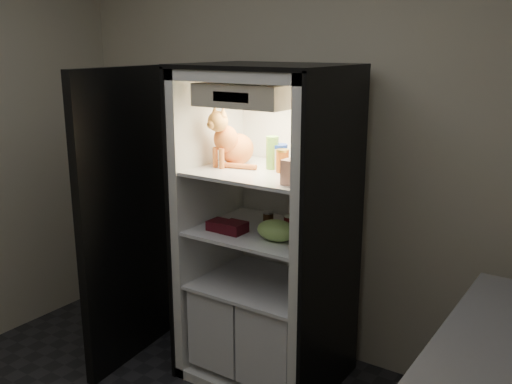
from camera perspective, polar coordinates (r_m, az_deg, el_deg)
room_shell at (r=2.18m, az=-18.78°, el=4.36°), size 3.60×3.60×3.60m
refrigerator at (r=3.39m, az=1.27°, el=-5.88°), size 0.90×0.72×1.88m
fridge_door at (r=3.65m, az=-12.63°, el=-2.74°), size 0.16×0.87×1.85m
tabby_cat at (r=3.31m, az=-2.48°, el=4.91°), size 0.30×0.35×0.36m
parmesan_shaker at (r=3.23m, az=1.64°, el=3.96°), size 0.07×0.07×0.19m
mayo_tub at (r=3.24m, az=2.28°, el=3.58°), size 0.10×0.10×0.14m
salsa_jar at (r=3.15m, az=2.67°, el=3.14°), size 0.07×0.07×0.13m
pepper_jar at (r=3.15m, az=6.08°, el=3.60°), size 0.11×0.11×0.18m
cream_carton at (r=2.87m, az=3.44°, el=1.99°), size 0.07×0.07×0.13m
soda_can_a at (r=3.25m, az=3.99°, el=-2.95°), size 0.07×0.07×0.12m
soda_can_b at (r=3.16m, az=3.91°, el=-3.39°), size 0.07×0.07×0.13m
soda_can_c at (r=3.16m, az=3.39°, el=-3.47°), size 0.07×0.07×0.12m
condiment_jar at (r=3.35m, az=1.23°, el=-2.69°), size 0.06×0.06×0.09m
grape_bag at (r=3.10m, az=2.07°, el=-3.86°), size 0.23×0.17×0.11m
berry_box_left at (r=3.29m, az=-3.70°, el=-3.32°), size 0.11×0.11×0.06m
berry_box_right at (r=3.23m, az=-2.21°, el=-3.58°), size 0.12×0.12×0.06m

